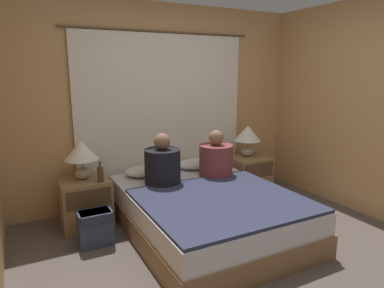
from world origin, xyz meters
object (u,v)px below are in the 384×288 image
Objects in this scene: nightstand_left at (86,203)px; person_right_in_bed at (216,159)px; lamp_right at (248,135)px; pillow_left at (147,170)px; person_left_in_bed at (163,165)px; backpack_on_floor at (95,226)px; bed at (206,212)px; nightstand_right at (248,175)px; pillow_right at (197,163)px; lamp_left at (81,153)px; beer_bottle_on_left_stand at (100,174)px.

nightstand_left is 1.56m from person_right_in_bed.
pillow_left is (-1.44, 0.04, -0.31)m from lamp_right.
person_left_in_bed is 0.93m from backpack_on_floor.
nightstand_right is at bearing 33.53° from bed.
nightstand_left is 2.27m from lamp_right.
bed is 3.58× the size of person_left_in_bed.
nightstand_right is 1.23× the size of lamp_right.
person_right_in_bed is (0.03, -0.40, 0.15)m from pillow_right.
backpack_on_floor is at bearing -166.50° from lamp_right.
lamp_left is at bearing 166.20° from person_right_in_bed.
person_right_in_bed reaches higher than pillow_left.
backpack_on_floor is at bearing -90.16° from lamp_left.
nightstand_right is at bearing 3.90° from beer_bottle_on_left_stand.
nightstand_left is 0.80m from pillow_left.
lamp_left is 0.77× the size of person_right_in_bed.
pillow_right reaches higher than backpack_on_floor.
pillow_right is at bearing 21.57° from backpack_on_floor.
pillow_left reaches higher than nightstand_left.
pillow_right is (1.44, 0.04, -0.31)m from lamp_left.
person_left_in_bed is (0.79, -0.31, 0.41)m from nightstand_left.
bed is 3.77× the size of pillow_left.
beer_bottle_on_left_stand is (-1.33, 0.17, -0.05)m from person_right_in_bed.
beer_bottle_on_left_stand reaches higher than backpack_on_floor.
bed is at bearing -12.73° from backpack_on_floor.
backpack_on_floor is at bearing -158.43° from pillow_right.
beer_bottle_on_left_stand is at bearing -174.75° from lamp_right.
lamp_left is 1.94× the size of beer_bottle_on_left_stand.
pillow_left is 0.95× the size of person_left_in_bed.
nightstand_left is 0.94m from person_left_in_bed.
nightstand_right is at bearing 0.00° from nightstand_left.
lamp_left reaches higher than bed.
person_right_in_bed is (1.47, -0.36, -0.16)m from lamp_left.
nightstand_left is at bearing -173.10° from pillow_left.
lamp_left reaches higher than beer_bottle_on_left_stand.
bed is 0.71m from person_right_in_bed.
person_right_in_bed is 1.60× the size of backpack_on_floor.
nightstand_left is at bearing 136.49° from beer_bottle_on_left_stand.
bed is 3.77× the size of pillow_right.
backpack_on_floor is at bearing -167.70° from nightstand_right.
person_left_in_bed is 2.63× the size of beer_bottle_on_left_stand.
person_left_in_bed reaches higher than pillow_left.
person_right_in_bed is at bearing 6.44° from backpack_on_floor.
person_right_in_bed is at bearing -153.48° from lamp_right.
beer_bottle_on_left_stand is 0.63× the size of backpack_on_floor.
beer_bottle_on_left_stand is at bearing -43.51° from nightstand_left.
person_left_in_bed is (-1.41, -0.31, 0.41)m from nightstand_right.
pillow_left is at bearing 150.60° from person_right_in_bed.
beer_bottle_on_left_stand is (-0.64, 0.17, -0.06)m from person_left_in_bed.
beer_bottle_on_left_stand is (-1.30, -0.23, 0.11)m from pillow_right.
lamp_left is 0.82m from pillow_left.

